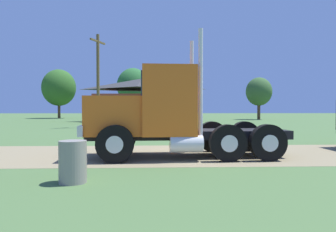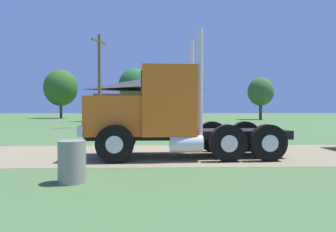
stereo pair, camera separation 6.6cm
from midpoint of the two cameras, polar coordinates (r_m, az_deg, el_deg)
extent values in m
plane|color=#486838|center=(11.17, 1.99, -6.95)|extent=(200.00, 200.00, 0.00)
cube|color=#867857|center=(11.17, 1.99, -6.93)|extent=(120.00, 5.11, 0.01)
cube|color=black|center=(10.55, 3.49, -3.31)|extent=(6.69, 1.75, 0.28)
cube|color=orange|center=(10.46, -9.78, 0.06)|extent=(1.86, 2.03, 1.25)
cube|color=silver|center=(10.61, -14.86, -2.35)|extent=(0.24, 2.16, 0.32)
cube|color=orange|center=(10.44, -0.29, 2.68)|extent=(1.76, 2.31, 2.20)
cube|color=#2D3D4C|center=(10.44, -5.00, 5.10)|extent=(0.11, 1.87, 0.97)
cylinder|color=silver|center=(9.71, 5.78, 6.09)|extent=(0.14, 0.14, 3.32)
cylinder|color=silver|center=(11.46, 4.19, 5.36)|extent=(0.14, 0.14, 3.32)
cylinder|color=silver|center=(9.57, 3.16, -5.09)|extent=(1.02, 0.56, 0.52)
cylinder|color=black|center=(9.39, -9.86, -5.06)|extent=(1.14, 0.34, 1.13)
cylinder|color=silver|center=(9.23, -9.95, -5.17)|extent=(0.51, 0.06, 0.51)
cylinder|color=black|center=(11.61, -8.81, -3.83)|extent=(1.14, 0.34, 1.13)
cylinder|color=silver|center=(11.77, -8.75, -3.76)|extent=(0.51, 0.06, 0.51)
cylinder|color=black|center=(10.08, 17.61, -4.67)|extent=(1.14, 0.34, 1.13)
cylinder|color=silver|center=(9.93, 17.96, -4.76)|extent=(0.51, 0.06, 0.51)
cylinder|color=black|center=(12.18, 13.64, -3.62)|extent=(1.14, 0.34, 1.13)
cylinder|color=silver|center=(12.33, 13.41, -3.55)|extent=(0.51, 0.06, 0.51)
cylinder|color=black|center=(9.68, 10.71, -4.87)|extent=(1.14, 0.34, 1.13)
cylinder|color=silver|center=(9.53, 10.97, -4.97)|extent=(0.51, 0.06, 0.51)
cylinder|color=black|center=(11.85, 7.87, -3.73)|extent=(1.14, 0.34, 1.13)
cylinder|color=silver|center=(12.01, 7.71, -3.66)|extent=(0.51, 0.06, 0.51)
cylinder|color=gray|center=(7.16, -17.26, -7.98)|extent=(0.60, 0.60, 0.92)
cube|color=#983C2B|center=(38.99, -4.76, 1.42)|extent=(11.26, 7.88, 3.33)
pyramid|color=#343434|center=(39.12, -4.77, 5.85)|extent=(11.82, 8.27, 1.36)
cube|color=black|center=(35.65, -8.00, 0.51)|extent=(1.80, 0.18, 2.20)
cylinder|color=brown|center=(27.26, -12.73, 6.23)|extent=(0.26, 0.26, 7.90)
cube|color=brown|center=(27.75, -12.76, 13.14)|extent=(0.94, 2.10, 0.14)
cylinder|color=#513823|center=(55.69, -19.30, 1.11)|extent=(0.44, 0.44, 2.92)
ellipsoid|color=#2E5D21|center=(55.80, -19.33, 4.91)|extent=(5.58, 5.58, 6.14)
cylinder|color=#513823|center=(52.38, -6.44, 1.36)|extent=(0.44, 0.44, 3.28)
ellipsoid|color=#29622D|center=(52.52, -6.45, 5.49)|extent=(5.36, 5.36, 5.90)
cylinder|color=#513823|center=(48.33, 16.21, 0.94)|extent=(0.44, 0.44, 2.63)
ellipsoid|color=#375B2C|center=(48.39, 16.23, 4.31)|extent=(3.82, 3.82, 4.20)
camera|label=1|loc=(0.03, -90.19, 0.00)|focal=33.38mm
camera|label=2|loc=(0.03, 89.81, 0.00)|focal=33.38mm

